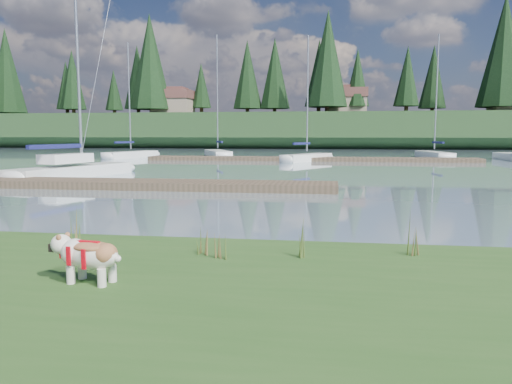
# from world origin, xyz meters

# --- Properties ---
(ground) EXTENTS (200.00, 200.00, 0.00)m
(ground) POSITION_xyz_m (0.00, 30.00, 0.00)
(ground) COLOR #839CAC
(ground) RESTS_ON ground
(ridge) EXTENTS (200.00, 20.00, 5.00)m
(ridge) POSITION_xyz_m (0.00, 73.00, 2.50)
(ridge) COLOR #1A3118
(ridge) RESTS_ON ground
(bulldog) EXTENTS (0.97, 0.48, 0.57)m
(bulldog) POSITION_xyz_m (0.84, -4.26, 0.71)
(bulldog) COLOR silver
(bulldog) RESTS_ON bank
(sailboat_main) EXTENTS (3.62, 8.33, 11.85)m
(sailboat_main) POSITION_xyz_m (-8.82, 13.87, 0.42)
(sailboat_main) COLOR white
(sailboat_main) RESTS_ON ground
(dock_near) EXTENTS (16.00, 2.00, 0.30)m
(dock_near) POSITION_xyz_m (-4.00, 9.00, 0.15)
(dock_near) COLOR #4C3D2C
(dock_near) RESTS_ON ground
(dock_far) EXTENTS (26.00, 2.20, 0.30)m
(dock_far) POSITION_xyz_m (2.00, 30.00, 0.15)
(dock_far) COLOR #4C3D2C
(dock_far) RESTS_ON ground
(sailboat_bg_0) EXTENTS (3.36, 7.04, 10.19)m
(sailboat_bg_0) POSITION_xyz_m (-13.85, 33.37, 0.32)
(sailboat_bg_0) COLOR white
(sailboat_bg_0) RESTS_ON ground
(sailboat_bg_1) EXTENTS (4.34, 7.58, 11.38)m
(sailboat_bg_1) POSITION_xyz_m (-7.18, 37.19, 0.33)
(sailboat_bg_1) COLOR white
(sailboat_bg_1) RESTS_ON ground
(sailboat_bg_2) EXTENTS (4.27, 6.14, 9.75)m
(sailboat_bg_2) POSITION_xyz_m (2.12, 29.99, 0.33)
(sailboat_bg_2) COLOR white
(sailboat_bg_2) RESTS_ON ground
(sailboat_bg_3) EXTENTS (2.42, 7.40, 10.77)m
(sailboat_bg_3) POSITION_xyz_m (12.62, 36.68, 0.33)
(sailboat_bg_3) COLOR white
(sailboat_bg_3) RESTS_ON ground
(weed_0) EXTENTS (0.17, 0.14, 0.68)m
(weed_0) POSITION_xyz_m (-0.32, -2.45, 0.63)
(weed_0) COLOR #475B23
(weed_0) RESTS_ON bank
(weed_1) EXTENTS (0.17, 0.14, 0.45)m
(weed_1) POSITION_xyz_m (1.85, -2.64, 0.54)
(weed_1) COLOR #475B23
(weed_1) RESTS_ON bank
(weed_2) EXTENTS (0.17, 0.14, 0.59)m
(weed_2) POSITION_xyz_m (3.26, -2.63, 0.60)
(weed_2) COLOR #475B23
(weed_2) RESTS_ON bank
(weed_4) EXTENTS (0.17, 0.14, 0.37)m
(weed_4) POSITION_xyz_m (2.16, -2.88, 0.51)
(weed_4) COLOR #475B23
(weed_4) RESTS_ON bank
(weed_5) EXTENTS (0.17, 0.14, 0.69)m
(weed_5) POSITION_xyz_m (4.91, -2.31, 0.64)
(weed_5) COLOR #475B23
(weed_5) RESTS_ON bank
(mud_lip) EXTENTS (60.00, 0.50, 0.14)m
(mud_lip) POSITION_xyz_m (0.00, -1.60, 0.07)
(mud_lip) COLOR #33281C
(mud_lip) RESTS_ON ground
(conifer_1) EXTENTS (4.40, 4.40, 11.30)m
(conifer_1) POSITION_xyz_m (-40.00, 71.00, 11.28)
(conifer_1) COLOR #382619
(conifer_1) RESTS_ON ridge
(conifer_2) EXTENTS (6.60, 6.60, 16.05)m
(conifer_2) POSITION_xyz_m (-25.00, 68.00, 13.54)
(conifer_2) COLOR #382619
(conifer_2) RESTS_ON ridge
(conifer_3) EXTENTS (4.84, 4.84, 12.25)m
(conifer_3) POSITION_xyz_m (-10.00, 72.00, 11.74)
(conifer_3) COLOR #382619
(conifer_3) RESTS_ON ridge
(conifer_4) EXTENTS (6.16, 6.16, 15.10)m
(conifer_4) POSITION_xyz_m (3.00, 66.00, 13.09)
(conifer_4) COLOR #382619
(conifer_4) RESTS_ON ridge
(conifer_5) EXTENTS (3.96, 3.96, 10.35)m
(conifer_5) POSITION_xyz_m (15.00, 70.00, 10.83)
(conifer_5) COLOR #382619
(conifer_5) RESTS_ON ridge
(conifer_6) EXTENTS (7.04, 7.04, 17.00)m
(conifer_6) POSITION_xyz_m (28.00, 68.00, 13.99)
(conifer_6) COLOR #382619
(conifer_6) RESTS_ON ridge
(house_0) EXTENTS (6.30, 5.30, 4.65)m
(house_0) POSITION_xyz_m (-22.00, 70.00, 7.31)
(house_0) COLOR gray
(house_0) RESTS_ON ridge
(house_1) EXTENTS (6.30, 5.30, 4.65)m
(house_1) POSITION_xyz_m (6.00, 71.00, 7.31)
(house_1) COLOR gray
(house_1) RESTS_ON ridge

